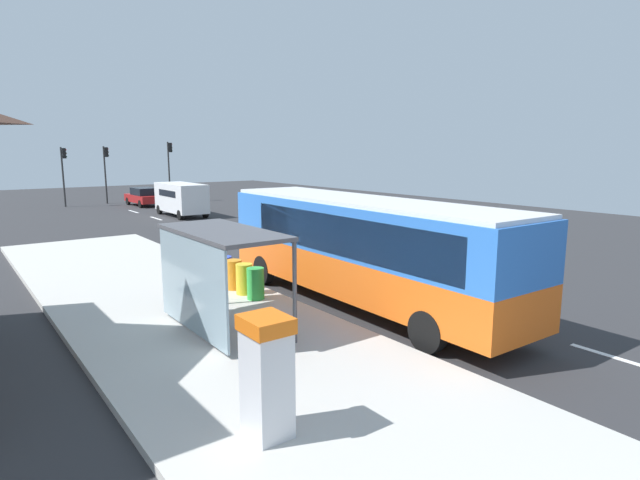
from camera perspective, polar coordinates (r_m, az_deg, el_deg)
ground_plane at (r=27.67m, az=-11.36°, el=0.10°), size 56.00×92.00×0.04m
sidewalk_platform at (r=14.44m, az=-13.85°, el=-8.58°), size 6.20×30.00×0.18m
lane_stripe_seg_0 at (r=13.54m, az=30.29°, el=-11.32°), size 0.16×2.20×0.01m
lane_stripe_seg_1 at (r=15.98m, az=13.53°, el=-7.08°), size 0.16×2.20×0.01m
lane_stripe_seg_2 at (r=19.42m, az=2.14°, el=-3.78°), size 0.16×2.20×0.01m
lane_stripe_seg_3 at (r=23.43m, az=-5.54°, el=-1.44°), size 0.16×2.20×0.01m
lane_stripe_seg_4 at (r=27.77m, az=-10.89°, el=0.20°), size 0.16×2.20×0.01m
lane_stripe_seg_5 at (r=32.30m, az=-14.77°, el=1.40°), size 0.16×2.20×0.01m
lane_stripe_seg_6 at (r=36.95m, az=-17.69°, el=2.29°), size 0.16×2.20×0.01m
lane_stripe_seg_7 at (r=41.68m, az=-19.95°, el=2.98°), size 0.16×2.20×0.01m
bus at (r=15.22m, az=4.55°, el=-0.55°), size 2.71×11.05×3.21m
white_van at (r=37.73m, az=-15.13°, el=4.61°), size 2.05×5.21×2.30m
sedan_near at (r=45.78m, az=-18.93°, el=4.60°), size 1.97×4.46×1.52m
ticket_machine at (r=8.25m, az=-5.91°, el=-14.68°), size 0.66×0.76×1.94m
recycling_bin_green at (r=15.61m, az=-7.15°, el=-4.80°), size 0.52×0.52×0.95m
recycling_bin_yellow at (r=16.20m, az=-8.38°, el=-4.28°), size 0.52×0.52×0.95m
recycling_bin_orange at (r=16.81m, az=-9.52°, el=-3.80°), size 0.52×0.52×0.95m
recycling_bin_blue at (r=17.42m, az=-10.57°, el=-3.35°), size 0.52×0.52×0.95m
traffic_light_near_side at (r=48.77m, az=-16.32°, el=8.26°), size 0.49×0.28×5.35m
traffic_light_far_side at (r=47.26m, az=-26.52°, el=7.23°), size 0.49×0.28×4.87m
traffic_light_median at (r=48.79m, az=-22.63°, el=7.61°), size 0.49×0.28×4.95m
bus_shelter at (r=12.76m, az=-11.98°, el=-1.61°), size 1.80×4.00×2.50m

